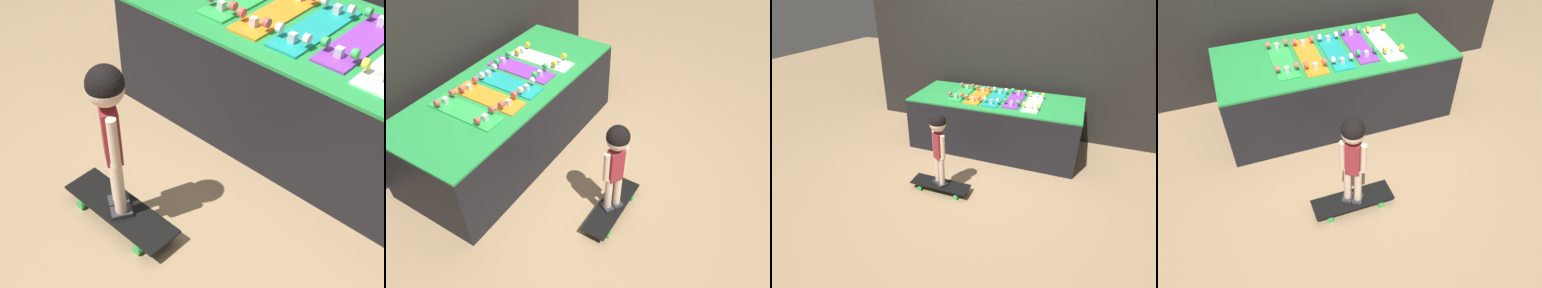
{
  "view_description": "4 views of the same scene",
  "coord_description": "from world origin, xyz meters",
  "views": [
    {
      "loc": [
        1.28,
        -1.82,
        2.12
      ],
      "look_at": [
        -0.1,
        -0.34,
        0.39
      ],
      "focal_mm": 50.0,
      "sensor_mm": 36.0,
      "label": 1
    },
    {
      "loc": [
        -2.07,
        -1.48,
        2.58
      ],
      "look_at": [
        -0.09,
        -0.27,
        0.45
      ],
      "focal_mm": 35.0,
      "sensor_mm": 36.0,
      "label": 2
    },
    {
      "loc": [
        1.0,
        -3.18,
        2.09
      ],
      "look_at": [
        -0.16,
        -0.25,
        0.39
      ],
      "focal_mm": 28.0,
      "sensor_mm": 36.0,
      "label": 3
    },
    {
      "loc": [
        -0.92,
        -2.48,
        2.56
      ],
      "look_at": [
        -0.18,
        -0.4,
        0.42
      ],
      "focal_mm": 35.0,
      "sensor_mm": 36.0,
      "label": 4
    }
  ],
  "objects": [
    {
      "name": "display_rack",
      "position": [
        0.0,
        0.54,
        0.36
      ],
      "size": [
        2.24,
        0.95,
        0.72
      ],
      "color": "black",
      "rests_on": "ground_plane"
    },
    {
      "name": "ground_plane",
      "position": [
        0.0,
        0.0,
        0.0
      ],
      "size": [
        16.0,
        16.0,
        0.0
      ],
      "primitive_type": "plane",
      "color": "#9E7F5B"
    },
    {
      "name": "skateboard_orange_on_rack",
      "position": [
        -0.25,
        0.52,
        0.74
      ],
      "size": [
        0.2,
        0.66,
        0.09
      ],
      "color": "orange",
      "rests_on": "display_rack"
    },
    {
      "name": "back_wall",
      "position": [
        0.0,
        1.19,
        1.25
      ],
      "size": [
        4.47,
        0.1,
        2.49
      ],
      "color": "black",
      "rests_on": "ground_plane"
    },
    {
      "name": "skateboard_teal_on_rack",
      "position": [
        0.0,
        0.52,
        0.74
      ],
      "size": [
        0.2,
        0.66,
        0.09
      ],
      "color": "teal",
      "rests_on": "display_rack"
    },
    {
      "name": "child",
      "position": [
        -0.26,
        -0.71,
        0.69
      ],
      "size": [
        0.19,
        0.17,
        0.85
      ],
      "rotation": [
        0.0,
        0.0,
        -0.55
      ],
      "color": "#2D2D33",
      "rests_on": "skateboard_on_floor"
    },
    {
      "name": "skateboard_purple_on_rack",
      "position": [
        0.25,
        0.56,
        0.74
      ],
      "size": [
        0.2,
        0.66,
        0.09
      ],
      "color": "purple",
      "rests_on": "display_rack"
    },
    {
      "name": "skateboard_on_floor",
      "position": [
        -0.26,
        -0.71,
        0.07
      ],
      "size": [
        0.67,
        0.21,
        0.09
      ],
      "color": "black",
      "rests_on": "ground_plane"
    },
    {
      "name": "skateboard_green_on_rack",
      "position": [
        -0.5,
        0.55,
        0.74
      ],
      "size": [
        0.2,
        0.66,
        0.09
      ],
      "color": "green",
      "rests_on": "display_rack"
    },
    {
      "name": "skateboard_white_on_rack",
      "position": [
        0.5,
        0.51,
        0.74
      ],
      "size": [
        0.2,
        0.66,
        0.09
      ],
      "color": "white",
      "rests_on": "display_rack"
    }
  ]
}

